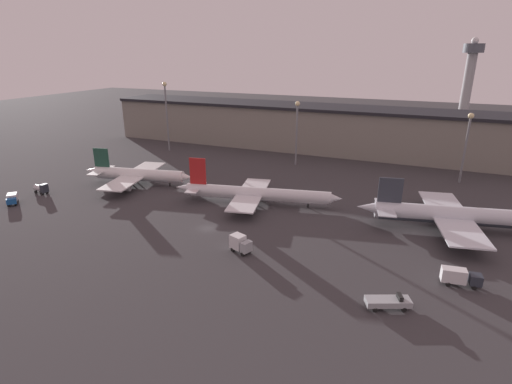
# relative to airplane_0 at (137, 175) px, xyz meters

# --- Properties ---
(ground) EXTENTS (600.00, 600.00, 0.00)m
(ground) POSITION_rel_airplane_0_xyz_m (37.99, -21.05, -3.27)
(ground) COLOR #383538
(terminal_building) EXTENTS (186.56, 23.06, 19.21)m
(terminal_building) POSITION_rel_airplane_0_xyz_m (37.99, 69.47, 6.39)
(terminal_building) COLOR gray
(terminal_building) RESTS_ON ground
(airplane_0) EXTENTS (37.39, 32.58, 11.50)m
(airplane_0) POSITION_rel_airplane_0_xyz_m (0.00, 0.00, 0.00)
(airplane_0) COLOR white
(airplane_0) RESTS_ON ground
(airplane_1) EXTENTS (47.74, 28.89, 12.62)m
(airplane_1) POSITION_rel_airplane_0_xyz_m (42.19, -1.14, -0.21)
(airplane_1) COLOR silver
(airplane_1) RESTS_ON ground
(airplane_2) EXTENTS (47.76, 35.65, 12.25)m
(airplane_2) POSITION_rel_airplane_0_xyz_m (94.20, 2.19, 0.38)
(airplane_2) COLOR silver
(airplane_2) RESTS_ON ground
(service_vehicle_0) EXTENTS (5.31, 3.94, 3.77)m
(service_vehicle_0) POSITION_rel_airplane_0_xyz_m (50.59, -28.95, -1.23)
(service_vehicle_0) COLOR #9EA3A8
(service_vehicle_0) RESTS_ON ground
(service_vehicle_1) EXTENTS (5.51, 5.34, 2.76)m
(service_vehicle_1) POSITION_rel_airplane_0_xyz_m (-21.58, -28.33, -1.69)
(service_vehicle_1) COLOR #195199
(service_vehicle_1) RESTS_ON ground
(service_vehicle_2) EXTENTS (5.05, 2.48, 3.27)m
(service_vehicle_2) POSITION_rel_airplane_0_xyz_m (-21.34, -18.88, -1.60)
(service_vehicle_2) COLOR #282D38
(service_vehicle_2) RESTS_ON ground
(service_vehicle_3) EXTENTS (7.18, 3.06, 3.31)m
(service_vehicle_3) POSITION_rel_airplane_0_xyz_m (93.64, -24.84, -1.41)
(service_vehicle_3) COLOR #282D38
(service_vehicle_3) RESTS_ON ground
(service_vehicle_4) EXTENTS (7.95, 5.36, 2.60)m
(service_vehicle_4) POSITION_rel_airplane_0_xyz_m (82.31, -37.27, -2.04)
(service_vehicle_4) COLOR #9EA3A8
(service_vehicle_4) RESTS_ON ground
(lamp_post_0) EXTENTS (1.80, 1.80, 29.12)m
(lamp_post_0) POSITION_rel_airplane_0_xyz_m (-17.87, 43.37, 14.88)
(lamp_post_0) COLOR slate
(lamp_post_0) RESTS_ON ground
(lamp_post_1) EXTENTS (1.80, 1.80, 23.91)m
(lamp_post_1) POSITION_rel_airplane_0_xyz_m (40.01, 43.37, 12.03)
(lamp_post_1) COLOR slate
(lamp_post_1) RESTS_ON ground
(lamp_post_2) EXTENTS (1.80, 1.80, 22.94)m
(lamp_post_2) POSITION_rel_airplane_0_xyz_m (96.89, 43.37, 11.49)
(lamp_post_2) COLOR slate
(lamp_post_2) RESTS_ON ground
(control_tower) EXTENTS (9.00, 9.00, 47.14)m
(control_tower) POSITION_rel_airplane_0_xyz_m (99.79, 118.39, 23.95)
(control_tower) COLOR #99999E
(control_tower) RESTS_ON ground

